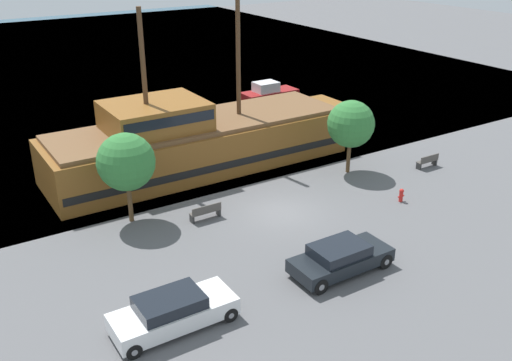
{
  "coord_description": "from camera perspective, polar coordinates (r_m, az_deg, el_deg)",
  "views": [
    {
      "loc": [
        -15.68,
        -22.32,
        13.89
      ],
      "look_at": [
        -0.32,
        2.0,
        1.2
      ],
      "focal_mm": 40.0,
      "sensor_mm": 36.0,
      "label": 1
    }
  ],
  "objects": [
    {
      "name": "tree_row_east",
      "position": [
        29.09,
        -12.87,
        1.81
      ],
      "size": [
        2.93,
        2.93,
        4.77
      ],
      "color": "brown",
      "rests_on": "ground_plane"
    },
    {
      "name": "ground_plane",
      "position": [
        30.61,
        2.51,
        -3.2
      ],
      "size": [
        160.0,
        160.0,
        0.0
      ],
      "primitive_type": "plane",
      "color": "#5B5B5E"
    },
    {
      "name": "bench_promenade_west",
      "position": [
        29.79,
        -5.04,
        -3.14
      ],
      "size": [
        1.68,
        0.45,
        0.85
      ],
      "color": "#4C4742",
      "rests_on": "ground_plane"
    },
    {
      "name": "parked_car_curb_mid",
      "position": [
        22.26,
        -8.3,
        -12.84
      ],
      "size": [
        4.76,
        1.92,
        1.4
      ],
      "color": "white",
      "rests_on": "ground_plane"
    },
    {
      "name": "pirate_ship",
      "position": [
        35.96,
        -5.88,
        3.99
      ],
      "size": [
        20.46,
        5.73,
        11.33
      ],
      "color": "brown",
      "rests_on": "water_surface"
    },
    {
      "name": "fire_hydrant",
      "position": [
        32.64,
        14.32,
        -1.38
      ],
      "size": [
        0.42,
        0.25,
        0.76
      ],
      "color": "red",
      "rests_on": "ground_plane"
    },
    {
      "name": "parked_car_curb_front",
      "position": [
        25.51,
        8.45,
        -7.65
      ],
      "size": [
        4.66,
        1.98,
        1.36
      ],
      "color": "black",
      "rests_on": "ground_plane"
    },
    {
      "name": "tree_row_mideast",
      "position": [
        35.03,
        9.46,
        5.58
      ],
      "size": [
        2.87,
        2.87,
        4.57
      ],
      "color": "brown",
      "rests_on": "ground_plane"
    },
    {
      "name": "bench_promenade_east",
      "position": [
        37.78,
        16.81,
        1.87
      ],
      "size": [
        1.55,
        0.45,
        0.85
      ],
      "color": "#4C4742",
      "rests_on": "ground_plane"
    },
    {
      "name": "moored_boat_dockside",
      "position": [
        51.07,
        1.27,
        8.73
      ],
      "size": [
        5.09,
        2.03,
        1.65
      ],
      "color": "maroon",
      "rests_on": "water_surface"
    },
    {
      "name": "water_surface",
      "position": [
        69.55,
        -18.93,
        11.03
      ],
      "size": [
        80.0,
        80.0,
        0.0
      ],
      "primitive_type": "plane",
      "color": "#33566B",
      "rests_on": "ground"
    }
  ]
}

